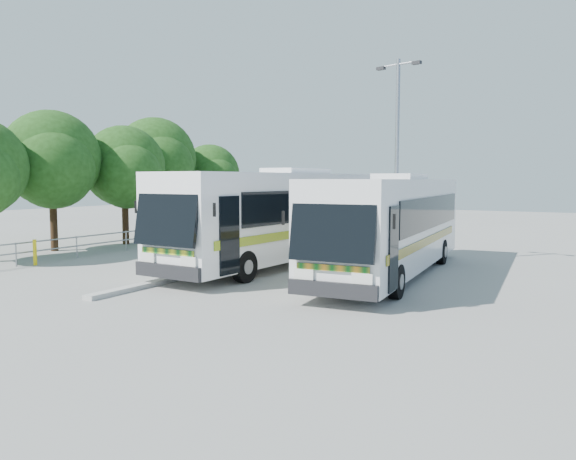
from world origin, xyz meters
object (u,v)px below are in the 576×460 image
Objects in this scene: coach_adjacent at (393,223)px; lamppost at (397,152)px; tree_far_c at (125,167)px; tree_far_e at (211,175)px; tree_far_b at (52,159)px; bollard at (35,252)px; coach_main at (282,215)px; tree_far_d at (156,159)px.

coach_adjacent is 1.54× the size of lamppost.
tree_far_c reaches higher than tree_far_e.
tree_far_b is 1.17× the size of tree_far_e.
coach_main is at bearing 32.01° from bollard.
tree_far_e is (-0.51, 8.20, -0.37)m from tree_far_c.
lamppost is at bearing -26.39° from tree_far_e.
coach_main is 5.43m from lamppost.
coach_adjacent is at bearing 5.14° from tree_far_b.
tree_far_d is (-0.30, 7.60, 0.25)m from tree_far_b.
tree_far_d is at bearing 155.83° from coach_adjacent.
tree_far_e is (0.68, 4.50, -0.93)m from tree_far_d.
tree_far_b is 17.24m from coach_adjacent.
tree_far_c is 0.50× the size of coach_adjacent.
tree_far_c reaches higher than coach_main.
tree_far_e reaches higher than coach_adjacent.
bollard is (2.42, -7.45, -3.72)m from tree_far_c.
tree_far_e reaches higher than coach_main.
tree_far_b is 1.07× the size of tree_far_c.
coach_main is 1.63× the size of lamppost.
tree_far_e is 0.43× the size of coach_main.
bollard is (-8.70, -5.44, -1.55)m from coach_main.
tree_far_d is at bearing 107.83° from tree_far_c.
tree_far_d reaches higher than tree_far_c.
tree_far_e is at bearing 93.54° from tree_far_c.
tree_far_e is 5.50× the size of bollard.
tree_far_e is 0.70× the size of lamppost.
coach_adjacent is 3.96m from lamppost.
tree_far_d reaches higher than tree_far_b.
coach_main is at bearing -136.67° from lamppost.
coach_main is (12.31, -5.71, -2.73)m from tree_far_d.
tree_far_b is 6.31m from bollard.
tree_far_c reaches higher than bollard.
coach_adjacent is (4.96, -0.36, -0.13)m from coach_main.
coach_main is 12.84× the size of bollard.
coach_main is (11.12, -2.01, -2.17)m from tree_far_c.
coach_main is at bearing -10.26° from tree_far_c.
tree_far_e is at bearing 142.69° from coach_adjacent.
tree_far_d reaches higher than coach_adjacent.
tree_far_c reaches higher than coach_adjacent.
coach_main is (11.63, -10.21, -1.80)m from tree_far_e.
coach_main reaches higher than coach_adjacent.
tree_far_d is 6.81× the size of bollard.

